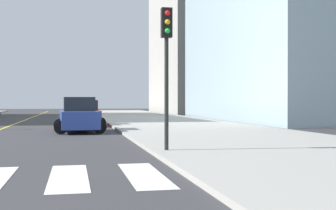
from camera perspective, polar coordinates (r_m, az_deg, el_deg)
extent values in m
cube|color=#9E9B93|center=(28.05, 3.92, -3.09)|extent=(10.00, 120.00, 0.15)
cube|color=silver|center=(11.10, -12.38, -8.86)|extent=(0.90, 4.00, 0.01)
cube|color=silver|center=(11.23, -3.05, -8.75)|extent=(0.90, 4.00, 0.01)
cube|color=yellow|center=(47.21, -17.41, -1.77)|extent=(0.16, 80.00, 0.01)
cube|color=#9E9B93|center=(76.05, 5.83, 7.26)|extent=(18.00, 24.00, 21.70)
cube|color=red|center=(33.53, -10.29, -1.45)|extent=(2.02, 4.31, 0.91)
cube|color=#1E2328|center=(33.77, -10.31, -0.05)|extent=(1.67, 2.17, 0.77)
cylinder|color=black|center=(32.19, -11.92, -2.16)|extent=(0.70, 0.24, 0.69)
cylinder|color=black|center=(32.29, -8.42, -2.15)|extent=(0.70, 0.24, 0.69)
cylinder|color=black|center=(34.83, -12.01, -1.97)|extent=(0.70, 0.24, 0.69)
cylinder|color=black|center=(34.93, -8.78, -1.96)|extent=(0.70, 0.24, 0.69)
cube|color=#2D479E|center=(27.00, -11.14, -1.79)|extent=(2.31, 4.71, 0.99)
cube|color=#1E2328|center=(27.25, -11.18, 0.10)|extent=(1.87, 2.39, 0.83)
cylinder|color=black|center=(25.55, -13.33, -2.78)|extent=(0.76, 0.28, 0.75)
cylinder|color=black|center=(25.68, -8.57, -2.75)|extent=(0.76, 0.28, 0.75)
cylinder|color=black|center=(28.40, -13.46, -2.46)|extent=(0.76, 0.28, 0.75)
cylinder|color=black|center=(28.52, -9.18, -2.44)|extent=(0.76, 0.28, 0.75)
cylinder|color=black|center=(15.40, -0.19, 1.42)|extent=(0.14, 0.14, 3.82)
cube|color=black|center=(15.63, -0.19, 10.30)|extent=(0.36, 0.28, 1.00)
sphere|color=red|center=(15.51, -0.06, 11.50)|extent=(0.18, 0.18, 0.18)
sphere|color=orange|center=(15.46, -0.06, 10.41)|extent=(0.18, 0.18, 0.18)
sphere|color=green|center=(15.41, -0.06, 9.31)|extent=(0.18, 0.18, 0.18)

